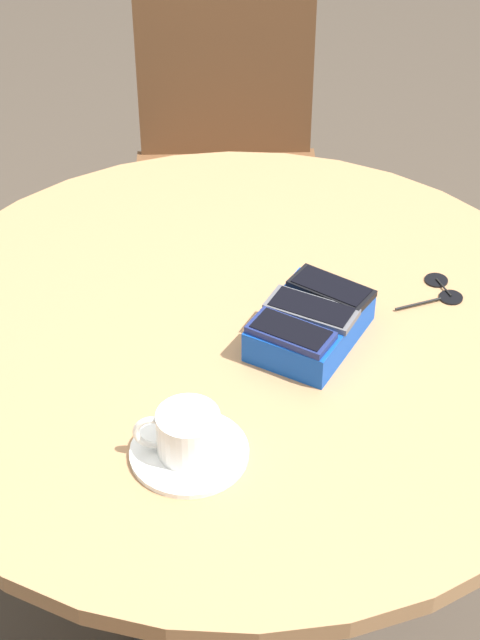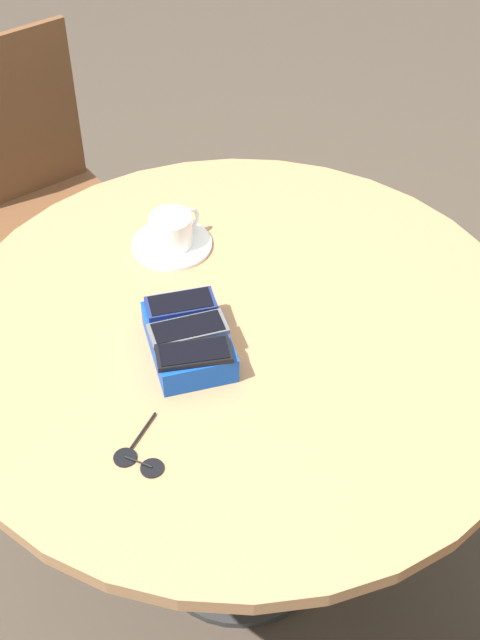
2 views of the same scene
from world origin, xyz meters
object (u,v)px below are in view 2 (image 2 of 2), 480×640
at_px(chair_far_side, 43,210).
at_px(sunglasses, 139,459).
at_px(phone_box, 189,341).
at_px(round_table, 240,366).
at_px(phone_gray, 188,329).
at_px(phone_black, 194,353).
at_px(phone_navy, 181,304).
at_px(saucer, 172,244).
at_px(coffee_cup, 172,229).

bearing_deg(chair_far_side, sunglasses, -173.88).
height_order(phone_box, chair_far_side, chair_far_side).
bearing_deg(round_table, phone_gray, 110.43).
relative_size(round_table, phone_black, 8.38).
bearing_deg(phone_box, phone_navy, 1.42).
relative_size(phone_navy, chair_far_side, 0.14).
distance_m(phone_box, phone_black, 0.07).
bearing_deg(phone_box, phone_gray, 144.25).
bearing_deg(sunglasses, phone_black, -38.10).
height_order(round_table, phone_gray, phone_gray).
bearing_deg(round_table, phone_black, 133.67).
bearing_deg(phone_black, saucer, -3.79).
bearing_deg(round_table, phone_box, 110.08).
xyz_separation_m(phone_black, saucer, (0.35, -0.02, -0.05)).
xyz_separation_m(phone_box, coffee_cup, (0.29, -0.02, 0.02)).
height_order(round_table, sunglasses, sunglasses).
distance_m(phone_navy, sunglasses, 0.31).
xyz_separation_m(phone_box, phone_black, (-0.06, 0.00, 0.03)).
xyz_separation_m(round_table, phone_gray, (-0.04, 0.10, 0.16)).
relative_size(phone_box, phone_gray, 1.40).
bearing_deg(phone_gray, coffee_cup, -4.68).
xyz_separation_m(round_table, chair_far_side, (0.81, 0.33, -0.17)).
bearing_deg(phone_black, phone_gray, -1.38).
bearing_deg(phone_gray, phone_navy, 0.79).
distance_m(phone_black, saucer, 0.36).
relative_size(phone_box, phone_black, 1.49).
distance_m(phone_box, chair_far_side, 0.93).
bearing_deg(sunglasses, phone_box, -29.68).
distance_m(saucer, chair_far_side, 0.67).
bearing_deg(phone_box, coffee_cup, -4.56).
distance_m(round_table, saucer, 0.29).
bearing_deg(saucer, phone_box, 175.83).
bearing_deg(chair_far_side, coffee_cup, -155.01).
distance_m(phone_box, coffee_cup, 0.30).
bearing_deg(phone_black, round_table, -46.33).
bearing_deg(round_table, chair_far_side, 22.38).
bearing_deg(round_table, phone_navy, 75.58).
distance_m(coffee_cup, sunglasses, 0.53).
bearing_deg(chair_far_side, saucer, -155.24).
bearing_deg(coffee_cup, phone_black, 175.88).
height_order(phone_black, sunglasses, phone_black).
relative_size(phone_gray, sunglasses, 1.09).
xyz_separation_m(coffee_cup, chair_far_side, (0.56, 0.26, -0.32)).
distance_m(phone_gray, coffee_cup, 0.30).
bearing_deg(phone_black, phone_box, -2.00).
relative_size(round_table, phone_box, 5.61).
bearing_deg(phone_black, chair_far_side, 14.35).
height_order(round_table, coffee_cup, coffee_cup).
xyz_separation_m(phone_box, chair_far_side, (0.85, 0.24, -0.30)).
xyz_separation_m(phone_gray, saucer, (0.29, -0.02, -0.05)).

